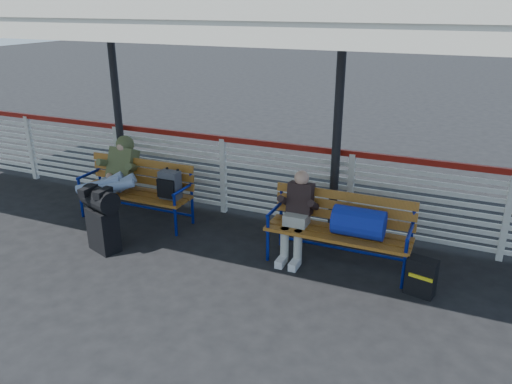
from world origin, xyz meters
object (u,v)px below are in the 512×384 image
at_px(luggage_stack, 102,217).
at_px(bench_left, 145,185).
at_px(traveler_man, 112,180).
at_px(suitcase_side, 421,277).
at_px(bench_right, 350,223).
at_px(companion_person, 297,215).

height_order(luggage_stack, bench_left, bench_left).
relative_size(traveler_man, suitcase_side, 3.65).
bearing_deg(bench_right, traveler_man, -177.22).
distance_m(bench_left, companion_person, 2.47).
distance_m(bench_left, suitcase_side, 4.11).
height_order(bench_left, bench_right, same).
bearing_deg(companion_person, bench_right, 0.18).
distance_m(luggage_stack, bench_right, 3.23).
bearing_deg(traveler_man, bench_left, 49.25).
xyz_separation_m(bench_left, companion_person, (2.47, -0.19, 0.02)).
bearing_deg(suitcase_side, companion_person, -178.39).
bearing_deg(bench_left, suitcase_side, -6.78).
bearing_deg(suitcase_side, bench_right, 173.95).
height_order(luggage_stack, companion_person, companion_person).
distance_m(luggage_stack, traveler_man, 0.81).
distance_m(bench_right, suitcase_side, 1.03).
height_order(bench_left, traveler_man, traveler_man).
relative_size(traveler_man, companion_person, 1.43).
distance_m(bench_left, traveler_man, 0.49).
bearing_deg(bench_right, companion_person, -179.82).
relative_size(bench_left, bench_right, 1.00).
bearing_deg(bench_left, luggage_stack, -87.66).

